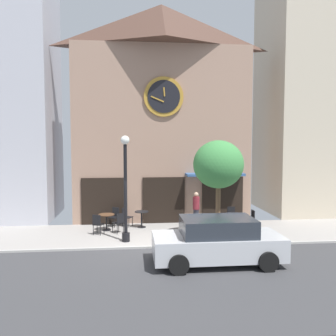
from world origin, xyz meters
The scene contains 18 objects.
ground_plane centered at (0.00, -1.13, -0.02)m, with size 29.52×10.82×0.13m.
clock_building centered at (0.96, 5.46, 5.75)m, with size 9.00×3.73×11.12m.
neighbor_building_left centered at (-7.33, 6.41, 7.25)m, with size 5.22×4.30×14.50m.
neighbor_building_right centered at (9.65, 6.64, 6.93)m, with size 5.05×4.78×13.86m.
street_lamp centered at (-0.89, 1.04, 2.19)m, with size 0.36×0.36×4.32m.
street_tree centered at (2.92, 0.93, 3.12)m, with size 2.08×1.88×4.14m.
cafe_table_rightmost centered at (-1.80, 2.96, 0.54)m, with size 0.73×0.73×0.75m.
cafe_table_center_left centered at (-0.18, 3.37, 0.52)m, with size 0.65×0.65×0.77m.
cafe_table_near_curb centered at (1.95, 1.89, 0.53)m, with size 0.73×0.73×0.73m.
cafe_table_center centered at (4.03, 2.48, 0.55)m, with size 0.77×0.77×0.75m.
cafe_chair_facing_street centered at (-1.21, 2.41, 0.53)m, with size 0.56×0.56×0.90m.
cafe_chair_corner centered at (4.19, 3.32, 0.53)m, with size 0.41×0.41×0.90m.
cafe_chair_facing_wall centered at (4.87, 2.48, 0.53)m, with size 0.41×0.41×0.90m.
cafe_chair_left_end centered at (-0.92, 3.68, 0.53)m, with size 0.55×0.55×0.90m.
cafe_chair_outer centered at (-2.13, 2.22, 0.53)m, with size 0.52×0.52×0.90m.
cafe_chair_by_entrance centered at (-1.46, 3.75, 0.53)m, with size 0.55×0.55×0.90m.
pedestrian_maroon centered at (2.42, 3.24, 0.86)m, with size 0.37×0.37×1.67m.
parked_car_silver centered at (2.20, -1.92, 0.76)m, with size 4.31×2.04×1.55m.
Camera 1 is at (-0.64, -13.45, 4.11)m, focal length 38.31 mm.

